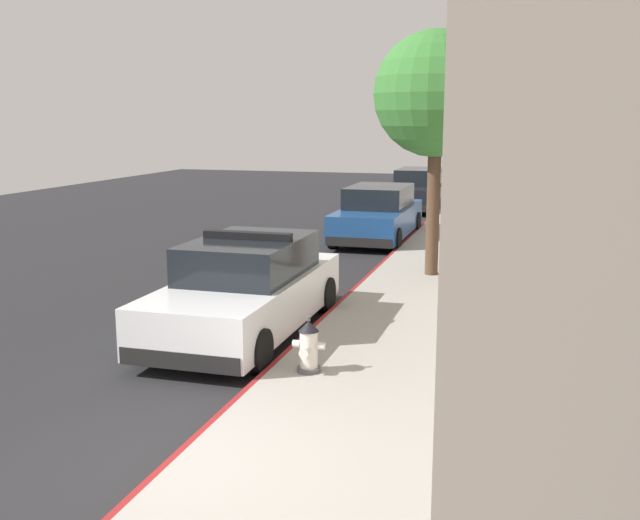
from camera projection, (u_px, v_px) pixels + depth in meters
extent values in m
cube|color=#232326|center=(198.00, 266.00, 17.93)|extent=(31.31, 60.00, 0.20)
cube|color=#9E9991|center=(444.00, 274.00, 16.24)|extent=(2.95, 60.00, 0.14)
cube|color=maroon|center=(377.00, 270.00, 16.66)|extent=(0.08, 60.00, 0.14)
cube|color=black|center=(508.00, 139.00, 8.43)|extent=(0.06, 1.30, 1.10)
cube|color=black|center=(521.00, 129.00, 15.60)|extent=(0.06, 1.30, 1.10)
cube|color=black|center=(526.00, 126.00, 22.78)|extent=(0.06, 1.30, 1.10)
cube|color=white|center=(246.00, 300.00, 11.88)|extent=(1.84, 4.80, 0.76)
cube|color=black|center=(249.00, 257.00, 11.89)|extent=(1.64, 2.50, 0.60)
cube|color=black|center=(181.00, 360.00, 9.72)|extent=(1.76, 0.16, 0.24)
cube|color=black|center=(292.00, 284.00, 14.13)|extent=(1.76, 0.16, 0.24)
cylinder|color=black|center=(238.00, 289.00, 13.76)|extent=(0.22, 0.64, 0.64)
cylinder|color=black|center=(326.00, 295.00, 13.29)|extent=(0.22, 0.64, 0.64)
cylinder|color=black|center=(147.00, 340.00, 10.56)|extent=(0.22, 0.64, 0.64)
cylinder|color=black|center=(259.00, 351.00, 10.09)|extent=(0.22, 0.64, 0.64)
cube|color=black|center=(248.00, 236.00, 11.77)|extent=(1.48, 0.20, 0.12)
cube|color=red|center=(227.00, 235.00, 11.87)|extent=(0.44, 0.18, 0.11)
cube|color=#1E33E0|center=(268.00, 237.00, 11.67)|extent=(0.44, 0.18, 0.11)
cube|color=navy|center=(378.00, 220.00, 21.07)|extent=(1.84, 4.80, 0.76)
cube|color=black|center=(379.00, 196.00, 21.08)|extent=(1.64, 2.50, 0.60)
cube|color=black|center=(359.00, 242.00, 18.92)|extent=(1.76, 0.16, 0.24)
cube|color=black|center=(392.00, 219.00, 23.33)|extent=(1.76, 0.16, 0.24)
cylinder|color=black|center=(362.00, 220.00, 22.96)|extent=(0.22, 0.64, 0.64)
cylinder|color=black|center=(416.00, 222.00, 22.49)|extent=(0.22, 0.64, 0.64)
cylinder|color=black|center=(333.00, 237.00, 19.76)|extent=(0.22, 0.64, 0.64)
cylinder|color=black|center=(396.00, 240.00, 19.28)|extent=(0.22, 0.64, 0.64)
cube|color=black|center=(419.00, 194.00, 28.21)|extent=(1.84, 4.80, 0.76)
cube|color=black|center=(420.00, 176.00, 28.22)|extent=(1.64, 2.50, 0.60)
cube|color=black|center=(409.00, 208.00, 26.06)|extent=(1.76, 0.16, 0.24)
cube|color=black|center=(428.00, 195.00, 30.46)|extent=(1.76, 0.16, 0.24)
cylinder|color=black|center=(405.00, 196.00, 30.10)|extent=(0.22, 0.64, 0.64)
cylinder|color=black|center=(447.00, 197.00, 29.62)|extent=(0.22, 0.64, 0.64)
cylinder|color=black|center=(389.00, 205.00, 26.89)|extent=(0.22, 0.64, 0.64)
cylinder|color=black|center=(436.00, 207.00, 26.42)|extent=(0.22, 0.64, 0.64)
cylinder|color=#4C4C51|center=(309.00, 369.00, 9.80)|extent=(0.32, 0.32, 0.06)
cylinder|color=silver|center=(309.00, 349.00, 9.75)|extent=(0.24, 0.24, 0.50)
cone|color=black|center=(309.00, 326.00, 9.69)|extent=(0.28, 0.28, 0.14)
cylinder|color=#4C4C51|center=(309.00, 319.00, 9.67)|extent=(0.05, 0.05, 0.06)
cylinder|color=silver|center=(297.00, 344.00, 9.78)|extent=(0.10, 0.10, 0.10)
cylinder|color=silver|center=(321.00, 346.00, 9.69)|extent=(0.10, 0.10, 0.10)
cylinder|color=silver|center=(305.00, 352.00, 9.58)|extent=(0.13, 0.12, 0.13)
cylinder|color=brown|center=(433.00, 208.00, 15.61)|extent=(0.28, 0.28, 2.92)
sphere|color=#387A33|center=(436.00, 94.00, 15.16)|extent=(2.63, 2.63, 2.63)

